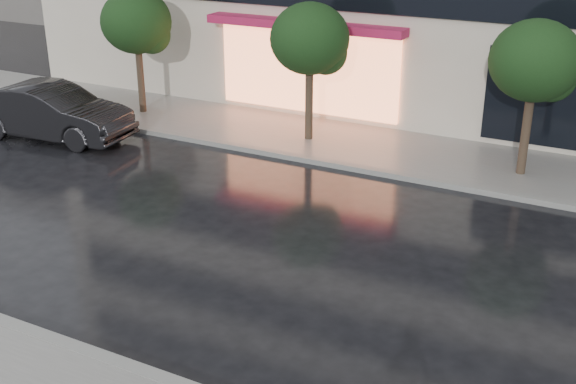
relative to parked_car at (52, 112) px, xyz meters
The scene contains 8 objects.
ground 11.98m from the parked_car, 34.94° to the right, with size 120.00×120.00×0.00m, color black.
sidewalk_far 10.40m from the parked_car, 19.17° to the left, with size 60.00×3.50×0.12m, color slate.
curb_near 12.57m from the parked_car, 38.68° to the right, with size 60.00×0.25×0.14m, color gray.
curb_far 9.96m from the parked_car, ahead, with size 60.00×0.25×0.14m, color gray.
tree_far_west 3.92m from the parked_car, 74.96° to the left, with size 2.20×2.20×3.99m.
tree_mid_west 7.85m from the parked_car, 24.93° to the left, with size 2.20×2.20×3.99m.
tree_mid_east 13.41m from the parked_car, 13.92° to the left, with size 2.20×2.20×3.99m.
parked_car is the anchor object (origin of this frame).
Camera 1 is at (5.70, -7.88, 6.75)m, focal length 45.00 mm.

